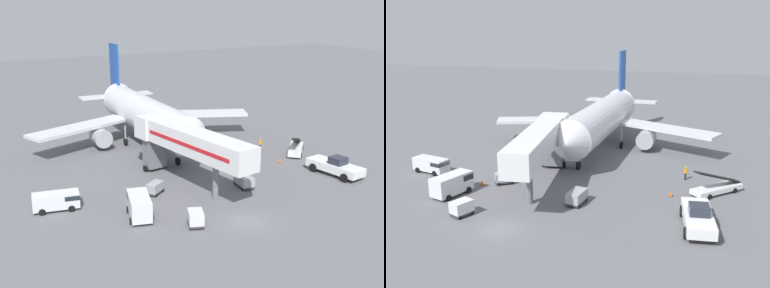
# 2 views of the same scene
# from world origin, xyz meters

# --- Properties ---
(ground_plane) EXTENTS (300.00, 300.00, 0.00)m
(ground_plane) POSITION_xyz_m (0.00, 0.00, 0.00)
(ground_plane) COLOR slate
(airplane_at_gate) EXTENTS (35.63, 34.66, 14.19)m
(airplane_at_gate) POSITION_xyz_m (2.61, 29.96, 4.59)
(airplane_at_gate) COLOR silver
(airplane_at_gate) RESTS_ON ground
(jet_bridge) EXTENTS (5.79, 19.90, 7.14)m
(jet_bridge) POSITION_xyz_m (-0.41, 12.00, 5.35)
(jet_bridge) COLOR silver
(jet_bridge) RESTS_ON ground
(pushback_tug) EXTENTS (3.59, 7.60, 2.45)m
(pushback_tug) POSITION_xyz_m (17.68, 5.33, 1.13)
(pushback_tug) COLOR white
(pushback_tug) RESTS_ON ground
(belt_loader_truck) EXTENTS (5.86, 5.83, 3.12)m
(belt_loader_truck) POSITION_xyz_m (19.55, 14.84, 0.76)
(belt_loader_truck) COLOR white
(belt_loader_truck) RESTS_ON ground
(service_van_outer_left) EXTENTS (5.08, 2.85, 1.90)m
(service_van_outer_left) POSITION_xyz_m (-15.70, 12.14, 1.10)
(service_van_outer_left) COLOR silver
(service_van_outer_left) RESTS_ON ground
(service_van_far_left) EXTENTS (3.29, 5.04, 2.37)m
(service_van_far_left) POSITION_xyz_m (-8.92, 6.25, 1.34)
(service_van_far_left) COLOR silver
(service_van_far_left) RESTS_ON ground
(baggage_cart_near_center) EXTENTS (2.52, 2.29, 1.37)m
(baggage_cart_near_center) POSITION_xyz_m (-4.87, 10.96, 0.76)
(baggage_cart_near_center) COLOR #38383D
(baggage_cart_near_center) RESTS_ON ground
(baggage_cart_mid_center) EXTENTS (1.84, 2.91, 1.44)m
(baggage_cart_mid_center) POSITION_xyz_m (5.19, 7.63, 0.80)
(baggage_cart_mid_center) COLOR #38383D
(baggage_cart_mid_center) RESTS_ON ground
(baggage_cart_rear_left) EXTENTS (2.12, 2.45, 1.56)m
(baggage_cart_rear_left) POSITION_xyz_m (-4.98, 1.55, 0.86)
(baggage_cart_rear_left) COLOR #38383D
(baggage_cart_rear_left) RESTS_ON ground
(ground_crew_worker_foreground) EXTENTS (0.46, 0.46, 1.79)m
(ground_crew_worker_foreground) POSITION_xyz_m (15.94, 18.50, 0.95)
(ground_crew_worker_foreground) COLOR #1E2333
(ground_crew_worker_foreground) RESTS_ON ground
(safety_cone_alpha) EXTENTS (0.43, 0.43, 0.66)m
(safety_cone_alpha) POSITION_xyz_m (14.69, 12.48, 0.33)
(safety_cone_alpha) COLOR black
(safety_cone_alpha) RESTS_ON ground
(safety_cone_bravo) EXTENTS (0.45, 0.45, 0.69)m
(safety_cone_bravo) POSITION_xyz_m (-7.25, 9.76, 0.34)
(safety_cone_bravo) COLOR black
(safety_cone_bravo) RESTS_ON ground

